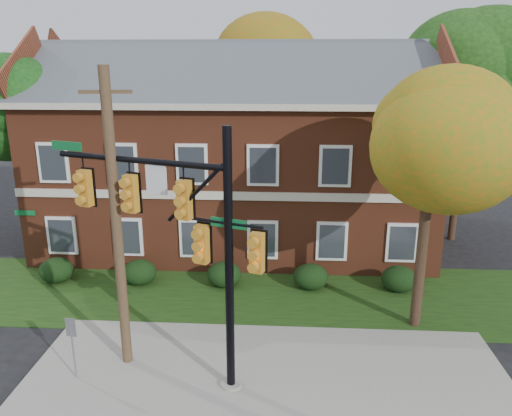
# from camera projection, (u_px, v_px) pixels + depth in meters

# --- Properties ---
(ground) EXTENTS (120.00, 120.00, 0.00)m
(ground) POSITION_uv_depth(u_px,v_px,m) (266.00, 393.00, 13.85)
(ground) COLOR black
(ground) RESTS_ON ground
(sidewalk) EXTENTS (14.00, 5.00, 0.08)m
(sidewalk) POSITION_uv_depth(u_px,v_px,m) (268.00, 370.00, 14.79)
(sidewalk) COLOR gray
(sidewalk) RESTS_ON ground
(grass_strip) EXTENTS (30.00, 6.00, 0.04)m
(grass_strip) POSITION_uv_depth(u_px,v_px,m) (273.00, 295.00, 19.59)
(grass_strip) COLOR #193811
(grass_strip) RESTS_ON ground
(apartment_building) EXTENTS (18.80, 8.80, 9.74)m
(apartment_building) POSITION_uv_depth(u_px,v_px,m) (236.00, 144.00, 23.99)
(apartment_building) COLOR brown
(apartment_building) RESTS_ON ground
(hedge_far_left) EXTENTS (1.40, 1.26, 1.05)m
(hedge_far_left) POSITION_uv_depth(u_px,v_px,m) (56.00, 270.00, 20.64)
(hedge_far_left) COLOR black
(hedge_far_left) RESTS_ON ground
(hedge_left) EXTENTS (1.40, 1.26, 1.05)m
(hedge_left) POSITION_uv_depth(u_px,v_px,m) (139.00, 272.00, 20.44)
(hedge_left) COLOR black
(hedge_left) RESTS_ON ground
(hedge_center) EXTENTS (1.40, 1.26, 1.05)m
(hedge_center) POSITION_uv_depth(u_px,v_px,m) (224.00, 274.00, 20.23)
(hedge_center) COLOR black
(hedge_center) RESTS_ON ground
(hedge_right) EXTENTS (1.40, 1.26, 1.05)m
(hedge_right) POSITION_uv_depth(u_px,v_px,m) (311.00, 277.00, 20.02)
(hedge_right) COLOR black
(hedge_right) RESTS_ON ground
(hedge_far_right) EXTENTS (1.40, 1.26, 1.05)m
(hedge_far_right) POSITION_uv_depth(u_px,v_px,m) (399.00, 279.00, 19.82)
(hedge_far_right) COLOR black
(hedge_far_right) RESTS_ON ground
(tree_near_right) EXTENTS (4.50, 4.25, 8.58)m
(tree_near_right) POSITION_uv_depth(u_px,v_px,m) (442.00, 135.00, 15.35)
(tree_near_right) COLOR black
(tree_near_right) RESTS_ON ground
(tree_left_rear) EXTENTS (5.40, 5.10, 8.88)m
(tree_left_rear) POSITION_uv_depth(u_px,v_px,m) (24.00, 110.00, 23.02)
(tree_left_rear) COLOR black
(tree_left_rear) RESTS_ON ground
(tree_right_rear) EXTENTS (6.30, 5.95, 10.62)m
(tree_right_rear) POSITION_uv_depth(u_px,v_px,m) (478.00, 77.00, 23.26)
(tree_right_rear) COLOR black
(tree_right_rear) RESTS_ON ground
(tree_far_rear) EXTENTS (6.84, 6.46, 11.52)m
(tree_far_rear) POSITION_uv_depth(u_px,v_px,m) (270.00, 61.00, 30.33)
(tree_far_rear) COLOR black
(tree_far_rear) RESTS_ON ground
(traffic_signal) EXTENTS (6.28, 2.35, 7.36)m
(traffic_signal) POSITION_uv_depth(u_px,v_px,m) (184.00, 229.00, 13.24)
(traffic_signal) COLOR gray
(traffic_signal) RESTS_ON ground
(utility_pole) EXTENTS (1.36, 0.34, 8.76)m
(utility_pole) POSITION_uv_depth(u_px,v_px,m) (117.00, 225.00, 13.97)
(utility_pole) COLOR #493422
(utility_pole) RESTS_ON ground
(sign_post) EXTENTS (0.29, 0.06, 1.97)m
(sign_post) POSITION_uv_depth(u_px,v_px,m) (72.00, 339.00, 14.03)
(sign_post) COLOR slate
(sign_post) RESTS_ON ground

